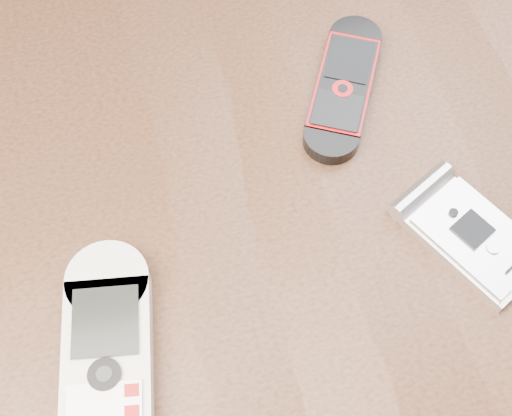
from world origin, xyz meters
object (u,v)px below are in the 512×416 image
at_px(table, 250,277).
at_px(motorola_razr, 473,237).
at_px(nokia_black_red, 344,86).
at_px(nokia_white, 107,368).

height_order(table, motorola_razr, motorola_razr).
height_order(nokia_black_red, motorola_razr, motorola_razr).
xyz_separation_m(table, motorola_razr, (0.14, -0.05, 0.11)).
xyz_separation_m(nokia_black_red, motorola_razr, (0.04, -0.14, 0.00)).
xyz_separation_m(nokia_white, nokia_black_red, (0.20, 0.17, -0.00)).
distance_m(nokia_black_red, motorola_razr, 0.15).
distance_m(nokia_white, motorola_razr, 0.25).
distance_m(nokia_white, nokia_black_red, 0.26).
distance_m(table, nokia_black_red, 0.17).
xyz_separation_m(nokia_white, motorola_razr, (0.24, 0.03, -0.00)).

